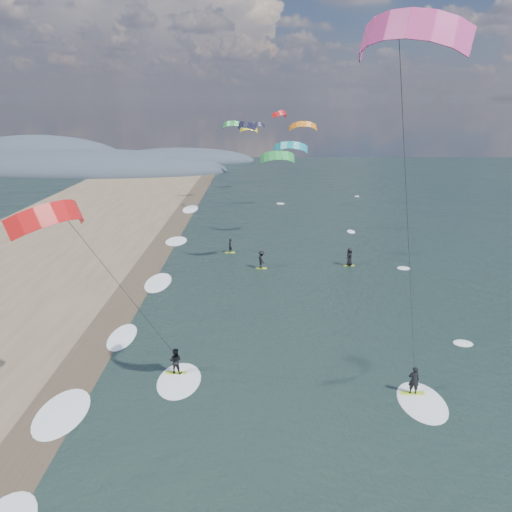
{
  "coord_description": "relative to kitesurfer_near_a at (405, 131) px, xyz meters",
  "views": [
    {
      "loc": [
        -0.84,
        -16.96,
        16.14
      ],
      "look_at": [
        -1.0,
        12.0,
        7.0
      ],
      "focal_mm": 35.0,
      "sensor_mm": 36.0,
      "label": 1
    }
  ],
  "objects": [
    {
      "name": "wet_sand_strip",
      "position": [
        -16.83,
        6.99,
        -14.95
      ],
      "size": [
        3.0,
        240.0,
        0.0
      ],
      "primitive_type": "cube",
      "color": "#382D23",
      "rests_on": "ground"
    },
    {
      "name": "kitesurfer_near_a",
      "position": [
        0.0,
        0.0,
        0.0
      ],
      "size": [
        7.78,
        9.32,
        19.48
      ],
      "color": "#ACD225",
      "rests_on": "ground"
    },
    {
      "name": "ground",
      "position": [
        -4.83,
        -3.01,
        -14.95
      ],
      "size": [
        260.0,
        260.0,
        0.0
      ],
      "primitive_type": "plane",
      "color": "black",
      "rests_on": "ground"
    },
    {
      "name": "shoreline_surf",
      "position": [
        -15.63,
        11.74,
        -14.95
      ],
      "size": [
        2.4,
        79.4,
        0.11
      ],
      "color": "white",
      "rests_on": "ground"
    },
    {
      "name": "coastal_hills",
      "position": [
        -49.67,
        104.85,
        -14.95
      ],
      "size": [
        80.0,
        41.0,
        15.0
      ],
      "color": "#3D4756",
      "rests_on": "ground"
    },
    {
      "name": "bg_kite_field",
      "position": [
        -4.4,
        57.43,
        -2.91
      ],
      "size": [
        14.06,
        65.27,
        4.47
      ],
      "color": "teal",
      "rests_on": "ground"
    },
    {
      "name": "kitesurfer_near_b",
      "position": [
        -13.07,
        2.83,
        -6.99
      ],
      "size": [
        6.73,
        9.25,
        12.64
      ],
      "color": "#ACD225",
      "rests_on": "ground"
    },
    {
      "name": "far_kitesurfers",
      "position": [
        -2.72,
        28.07,
        -14.04
      ],
      "size": [
        13.42,
        6.33,
        1.86
      ],
      "color": "#ACD225",
      "rests_on": "ground"
    }
  ]
}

